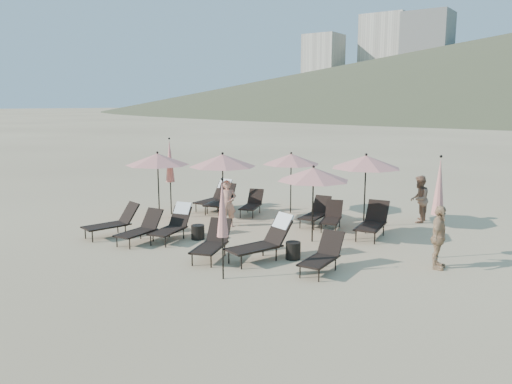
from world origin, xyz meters
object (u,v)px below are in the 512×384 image
Objects in this scene: lounger_9 at (316,212)px; beachgoer_c at (439,237)px; lounger_2 at (173,223)px; lounger_3 at (212,242)px; lounger_0 at (113,222)px; umbrella_open_2 at (313,174)px; lounger_8 at (252,204)px; side_table_1 at (293,251)px; umbrella_open_0 at (158,159)px; umbrella_open_1 at (223,161)px; lounger_1 at (141,228)px; lounger_5 at (323,255)px; beachgoer_a at (228,204)px; lounger_4 at (265,239)px; lounger_10 at (332,217)px; umbrella_closed_2 at (170,161)px; umbrella_open_3 at (291,159)px; umbrella_closed_1 at (439,187)px; lounger_7 at (221,199)px; lounger_11 at (373,221)px; side_table_0 at (198,232)px; lounger_6 at (216,196)px; umbrella_open_4 at (366,162)px; umbrella_closed_0 at (222,209)px; beachgoer_b at (419,199)px.

beachgoer_c is at bearing -31.93° from lounger_9.
lounger_3 is (2.17, -0.74, -0.05)m from lounger_2.
lounger_0 is 6.36m from umbrella_open_2.
side_table_1 is at bearing -62.08° from lounger_8.
umbrella_open_0 reaches higher than lounger_8.
lounger_1 is at bearing -98.58° from umbrella_open_1.
umbrella_open_2 reaches higher than lounger_2.
beachgoer_c is at bearing 1.28° from lounger_2.
umbrella_open_2 reaches higher than lounger_5.
lounger_3 is 3.49m from beachgoer_a.
lounger_2 reaches higher than lounger_8.
lounger_9 is at bearing 117.90° from lounger_4.
umbrella_closed_2 is (-5.86, -1.57, 1.60)m from lounger_10.
umbrella_open_1 reaches higher than lounger_4.
beachgoer_a reaches higher than lounger_0.
lounger_10 is (0.68, -0.14, -0.03)m from lounger_9.
umbrella_open_3 reaches higher than lounger_8.
lounger_0 is 9.62m from umbrella_closed_1.
lounger_7 reaches higher than lounger_3.
lounger_7 is at bearing 145.36° from lounger_5.
lounger_11 is at bearing -16.17° from lounger_7.
lounger_10 is at bearing -27.70° from umbrella_open_3.
umbrella_open_1 is (1.72, 3.29, 1.72)m from lounger_0.
lounger_3 reaches higher than side_table_0.
umbrella_open_2 is (5.39, -1.97, 1.51)m from lounger_6.
umbrella_closed_0 is at bearing -95.48° from umbrella_open_4.
lounger_5 is at bearing -21.36° from side_table_1.
umbrella_open_4 reaches higher than lounger_0.
umbrella_open_2 is 4.01m from umbrella_open_3.
lounger_5 is at bearing -55.54° from umbrella_open_2.
lounger_1 is at bearing -155.27° from umbrella_closed_1.
beachgoer_b is (2.74, 2.41, 0.39)m from lounger_9.
umbrella_closed_0 is at bearing -20.30° from beachgoer_b.
lounger_9 is at bearing 65.54° from lounger_3.
lounger_3 is 1.08× the size of lounger_9.
umbrella_open_4 is at bearing -43.93° from beachgoer_b.
beachgoer_a reaches higher than lounger_8.
lounger_10 is (3.87, 4.81, -0.03)m from lounger_1.
umbrella_open_2 is at bearing -42.80° from beachgoer_a.
lounger_3 is 2.08m from umbrella_closed_0.
side_table_1 is (6.43, -1.32, -1.91)m from umbrella_open_0.
lounger_6 is at bearing -158.78° from umbrella_open_3.
umbrella_closed_0 reaches higher than beachgoer_a.
umbrella_open_4 is at bearing 51.92° from lounger_3.
lounger_2 is at bearing -107.59° from lounger_8.
side_table_1 is (0.68, -3.59, -0.17)m from lounger_10.
umbrella_closed_1 is at bearing -23.34° from lounger_7.
umbrella_open_0 is 7.22m from umbrella_open_4.
beachgoer_b is at bearing 37.82° from lounger_2.
beachgoer_a is (-3.22, -0.01, -1.25)m from umbrella_open_2.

